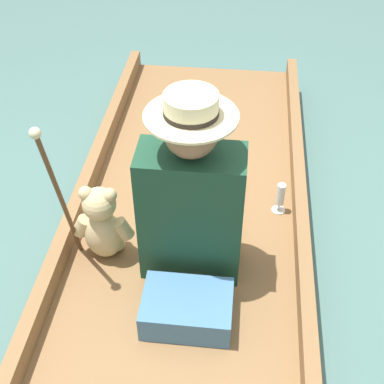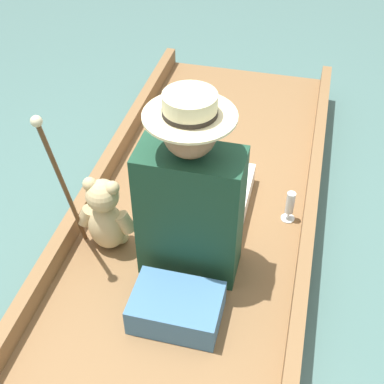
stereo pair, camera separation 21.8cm
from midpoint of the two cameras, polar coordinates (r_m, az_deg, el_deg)
name	(u,v)px [view 1 (the left image)]	position (r m, az deg, el deg)	size (l,w,h in m)	color
ground_plane	(186,256)	(2.68, -3.03, -6.95)	(16.00, 16.00, 0.00)	#476B66
punt_boat	(185,245)	(2.62, -3.10, -5.75)	(1.15, 3.30, 0.25)	brown
seat_cushion	(187,309)	(2.22, -3.40, -12.47)	(0.36, 0.25, 0.13)	teal
seated_person	(194,198)	(2.29, -2.56, -0.81)	(0.43, 0.83, 0.89)	white
teddy_bear	(102,224)	(2.41, -12.11, -3.51)	(0.28, 0.17, 0.40)	tan
wine_glass	(280,196)	(2.65, 7.10, -0.57)	(0.07, 0.07, 0.17)	silver
walking_cane	(57,188)	(2.19, -17.04, 0.33)	(0.04, 0.22, 0.81)	brown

